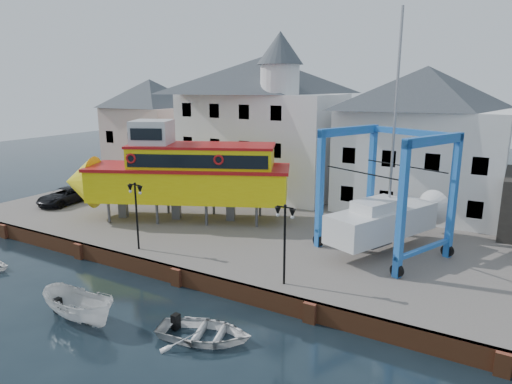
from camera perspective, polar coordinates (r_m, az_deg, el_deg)
The scene contains 13 objects.
ground at distance 26.27m, azimuth -9.77°, elevation -11.40°, with size 140.00×140.00×0.00m, color #16232C.
hardstanding at distance 34.62m, azimuth 1.88°, elevation -4.09°, with size 44.00×22.00×1.00m, color #615B56.
quay_wall at distance 26.14m, azimuth -9.66°, elevation -10.33°, with size 44.00×0.47×1.00m.
building_pink at distance 49.51m, azimuth -12.89°, elevation 7.61°, with size 8.00×7.00×10.30m.
building_white_main at distance 41.98m, azimuth 0.85°, elevation 8.57°, with size 14.00×8.30×14.00m.
building_white_right at distance 37.94m, azimuth 20.04°, elevation 6.09°, with size 12.00×8.00×11.20m.
lamp_post_left at distance 28.29m, azimuth -14.81°, elevation -0.86°, with size 1.12×0.32×4.20m.
lamp_post_right at distance 22.59m, azimuth 3.63°, elevation -4.05°, with size 1.12×0.32×4.20m.
tour_boat at distance 34.08m, azimuth -10.05°, elevation 2.29°, with size 16.97×10.67×7.33m.
travel_lift at distance 28.87m, azimuth 16.60°, elevation -2.39°, with size 8.02×9.50×14.06m.
van at distance 41.66m, azimuth -22.84°, elevation -0.46°, with size 2.21×4.79×1.33m, color black.
motorboat_a at distance 23.92m, azimuth -21.07°, elevation -14.80°, with size 1.67×4.43×1.71m, color silver.
motorboat_b at distance 21.20m, azimuth -6.46°, elevation -17.79°, with size 3.04×4.25×0.88m, color silver.
Camera 1 is at (15.51, -18.12, 11.00)m, focal length 32.00 mm.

